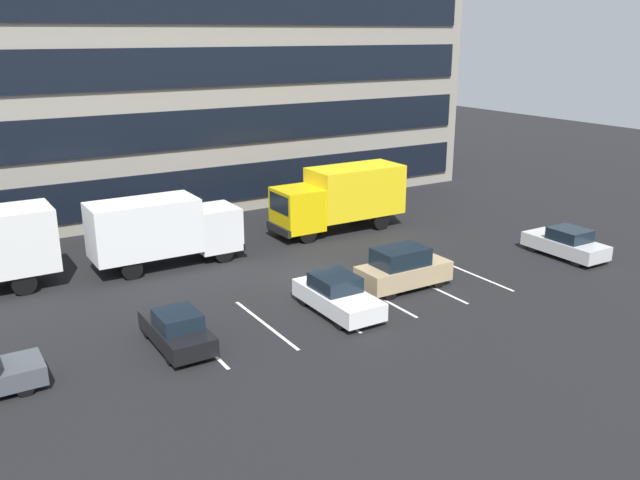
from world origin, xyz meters
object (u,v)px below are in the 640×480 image
Objects in this scene: box_truck_white at (163,228)px; sedan_white at (337,295)px; box_truck_yellow_all at (341,196)px; suv_tan at (403,269)px; sedan_silver at (566,243)px; sedan_black at (177,330)px.

box_truck_white is 10.33m from sedan_white.
suv_tan is (-2.74, -9.32, -1.14)m from box_truck_yellow_all.
sedan_silver is 14.04m from sedan_white.
box_truck_yellow_all is at bearing 73.59° from suv_tan.
box_truck_yellow_all is 12.60m from sedan_silver.
box_truck_yellow_all is at bearing 3.52° from box_truck_white.
sedan_silver is 10.06m from suv_tan.
sedan_white is at bearing -66.27° from box_truck_white.
suv_tan is at bearing 174.97° from sedan_silver.
box_truck_yellow_all is 9.78m from suv_tan.
box_truck_yellow_all is 1.99× the size of sedan_black.
sedan_white is (-4.03, -0.75, -0.19)m from suv_tan.
box_truck_white reaches higher than suv_tan.
sedan_white is (4.13, -9.39, -1.20)m from box_truck_white.
box_truck_white is at bearing -176.48° from box_truck_yellow_all.
box_truck_white reaches higher than sedan_black.
box_truck_yellow_all is 10.92m from box_truck_white.
sedan_silver is 20.83m from sedan_black.
box_truck_white reaches higher than sedan_silver.
sedan_white is at bearing -3.58° from sedan_black.
box_truck_yellow_all is at bearing 125.50° from sedan_silver.
sedan_white is at bearing 179.47° from sedan_silver.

